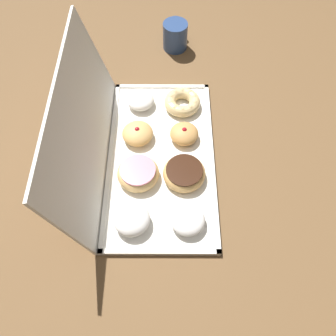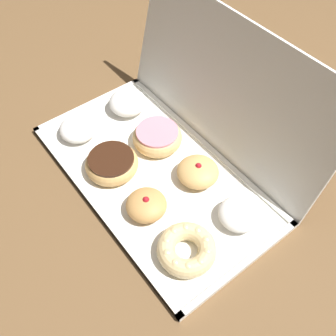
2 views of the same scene
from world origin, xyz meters
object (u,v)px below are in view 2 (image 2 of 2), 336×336
donut_box (153,174)px  chocolate_frosted_donut_1 (112,163)px  powdered_filled_donut_4 (128,102)px  cruller_donut_3 (187,249)px  powdered_filled_donut_0 (78,129)px  powdered_filled_donut_7 (239,214)px  jelly_filled_donut_2 (146,205)px  pink_frosted_donut_5 (157,137)px  jelly_filled_donut_6 (198,172)px

donut_box → chocolate_frosted_donut_1: chocolate_frosted_donut_1 is taller
donut_box → powdered_filled_donut_4: powdered_filled_donut_4 is taller
donut_box → cruller_donut_3: bearing=-18.3°
donut_box → chocolate_frosted_donut_1: (-0.06, -0.06, 0.02)m
chocolate_frosted_donut_1 → powdered_filled_donut_4: (-0.13, 0.13, 0.00)m
powdered_filled_donut_0 → powdered_filled_donut_7: (0.39, 0.13, 0.00)m
donut_box → jelly_filled_donut_2: size_ratio=6.76×
jelly_filled_donut_2 → powdered_filled_donut_4: bearing=153.0°
pink_frosted_donut_5 → powdered_filled_donut_7: (0.26, 0.01, -0.00)m
cruller_donut_3 → powdered_filled_donut_0: bearing=-179.1°
powdered_filled_donut_0 → cruller_donut_3: powdered_filled_donut_0 is taller
jelly_filled_donut_2 → jelly_filled_donut_6: size_ratio=0.92×
cruller_donut_3 → jelly_filled_donut_6: jelly_filled_donut_6 is taller
powdered_filled_donut_7 → powdered_filled_donut_0: bearing=-161.2°
donut_box → pink_frosted_donut_5: 0.09m
chocolate_frosted_donut_1 → jelly_filled_donut_6: 0.18m
cruller_donut_3 → pink_frosted_donut_5: size_ratio=0.98×
pink_frosted_donut_5 → jelly_filled_donut_6: (0.13, 0.01, 0.00)m
powdered_filled_donut_4 → jelly_filled_donut_2: bearing=-27.0°
powdered_filled_donut_4 → jelly_filled_donut_6: bearing=-0.3°
pink_frosted_donut_5 → jelly_filled_donut_6: bearing=3.4°
jelly_filled_donut_6 → cruller_donut_3: bearing=-47.0°
powdered_filled_donut_7 → jelly_filled_donut_6: bearing=178.8°
jelly_filled_donut_2 → powdered_filled_donut_0: bearing=-179.3°
jelly_filled_donut_2 → donut_box: bearing=136.1°
cruller_donut_3 → jelly_filled_donut_6: size_ratio=1.25×
jelly_filled_donut_2 → pink_frosted_donut_5: (-0.13, 0.13, 0.00)m
jelly_filled_donut_2 → powdered_filled_donut_7: bearing=45.8°
powdered_filled_donut_4 → pink_frosted_donut_5: 0.13m
cruller_donut_3 → powdered_filled_donut_7: powdered_filled_donut_7 is taller
pink_frosted_donut_5 → jelly_filled_donut_2: bearing=-43.6°
powdered_filled_donut_0 → pink_frosted_donut_5: bearing=44.0°
donut_box → cruller_donut_3: cruller_donut_3 is taller
jelly_filled_donut_2 → jelly_filled_donut_6: jelly_filled_donut_6 is taller
powdered_filled_donut_4 → powdered_filled_donut_0: bearing=-89.9°
powdered_filled_donut_0 → chocolate_frosted_donut_1: 0.13m
powdered_filled_donut_7 → cruller_donut_3: bearing=-92.6°
donut_box → cruller_donut_3: (0.19, -0.06, 0.02)m
pink_frosted_donut_5 → powdered_filled_donut_7: 0.26m
powdered_filled_donut_0 → jelly_filled_donut_6: size_ratio=0.97×
chocolate_frosted_donut_1 → cruller_donut_3: chocolate_frosted_donut_1 is taller
powdered_filled_donut_0 → pink_frosted_donut_5: same height
powdered_filled_donut_0 → cruller_donut_3: 0.39m
powdered_filled_donut_4 → pink_frosted_donut_5: powdered_filled_donut_4 is taller
powdered_filled_donut_4 → jelly_filled_donut_6: (0.27, -0.00, -0.00)m
jelly_filled_donut_6 → chocolate_frosted_donut_1: bearing=-135.0°
powdered_filled_donut_0 → jelly_filled_donut_6: jelly_filled_donut_6 is taller
donut_box → powdered_filled_donut_7: size_ratio=6.73×
chocolate_frosted_donut_1 → powdered_filled_donut_4: bearing=135.5°
jelly_filled_donut_2 → jelly_filled_donut_6: (-0.00, 0.13, 0.00)m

